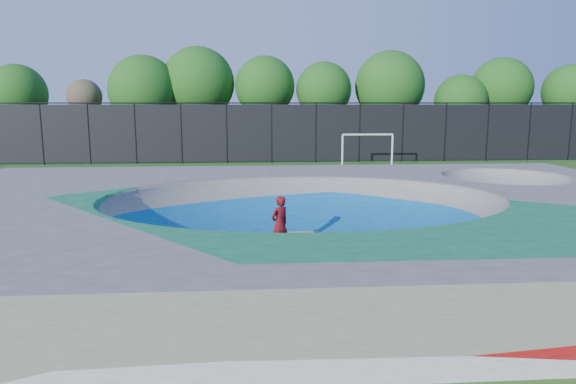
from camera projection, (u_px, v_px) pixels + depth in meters
name	position (u px, v px, depth m)	size (l,w,h in m)	color
ground	(303.00, 249.00, 14.21)	(120.00, 120.00, 0.00)	#2A5617
skate_deck	(303.00, 223.00, 14.08)	(22.00, 14.00, 1.50)	gray
skater	(280.00, 224.00, 13.88)	(0.56, 0.37, 1.54)	#B30E14
skateboard	(280.00, 251.00, 14.00)	(0.78, 0.22, 0.05)	black
soccer_goal	(368.00, 144.00, 31.63)	(3.24, 0.12, 2.14)	silver
fence	(272.00, 132.00, 34.48)	(48.09, 0.09, 4.04)	black
treeline	(249.00, 88.00, 38.96)	(52.95, 6.28, 8.40)	#463223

